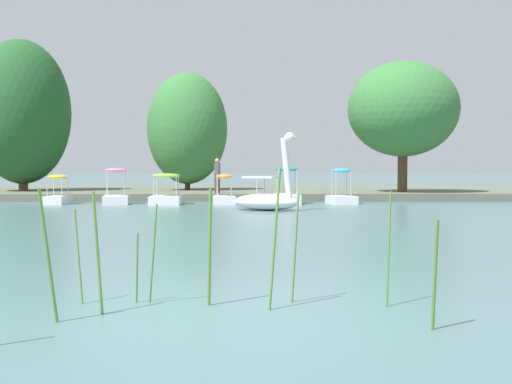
% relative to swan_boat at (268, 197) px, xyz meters
% --- Properties ---
extents(ground_plane, '(479.89, 479.89, 0.00)m').
position_rel_swan_boat_xyz_m(ground_plane, '(-1.22, -16.26, -0.51)').
color(ground_plane, slate).
extents(shore_bank_far, '(114.58, 18.70, 0.38)m').
position_rel_swan_boat_xyz_m(shore_bank_far, '(-1.22, 15.33, -0.32)').
color(shore_bank_far, '#5B6051').
rests_on(shore_bank_far, ground_plane).
extents(swan_boat, '(2.84, 2.13, 2.95)m').
position_rel_swan_boat_xyz_m(swan_boat, '(0.00, 0.00, 0.00)').
color(swan_boat, white).
rests_on(swan_boat, ground_plane).
extents(pedal_boat_cyan, '(1.25, 1.93, 1.62)m').
position_rel_swan_boat_xyz_m(pedal_boat_cyan, '(3.51, 4.19, -0.09)').
color(pedal_boat_cyan, white).
rests_on(pedal_boat_cyan, ground_plane).
extents(pedal_boat_teal, '(1.13, 2.18, 1.67)m').
position_rel_swan_boat_xyz_m(pedal_boat_teal, '(1.05, 4.25, -0.02)').
color(pedal_boat_teal, white).
rests_on(pedal_boat_teal, ground_plane).
extents(pedal_boat_orange, '(1.10, 1.86, 1.35)m').
position_rel_swan_boat_xyz_m(pedal_boat_orange, '(-1.79, 4.13, -0.14)').
color(pedal_boat_orange, white).
rests_on(pedal_boat_orange, ground_plane).
extents(pedal_boat_lime, '(1.38, 2.36, 1.39)m').
position_rel_swan_boat_xyz_m(pedal_boat_lime, '(-4.38, 4.13, -0.07)').
color(pedal_boat_lime, white).
rests_on(pedal_boat_lime, ground_plane).
extents(pedal_boat_pink, '(1.41, 2.18, 1.63)m').
position_rel_swan_boat_xyz_m(pedal_boat_pink, '(-6.66, 4.30, -0.08)').
color(pedal_boat_pink, white).
rests_on(pedal_boat_pink, ground_plane).
extents(pedal_boat_yellow, '(0.89, 1.73, 1.33)m').
position_rel_swan_boat_xyz_m(pedal_boat_yellow, '(-9.28, 4.33, -0.07)').
color(pedal_boat_yellow, white).
rests_on(pedal_boat_yellow, ground_plane).
extents(tree_willow_overhanging, '(6.49, 6.92, 8.40)m').
position_rel_swan_boat_xyz_m(tree_willow_overhanging, '(-13.23, 10.94, 4.25)').
color(tree_willow_overhanging, brown).
rests_on(tree_willow_overhanging, shore_bank_far).
extents(tree_broadleaf_left, '(5.89, 5.78, 6.79)m').
position_rel_swan_boat_xyz_m(tree_broadleaf_left, '(7.40, 8.33, 4.18)').
color(tree_broadleaf_left, '#4C3823').
rests_on(tree_broadleaf_left, shore_bank_far).
extents(tree_willow_near_path, '(4.96, 4.83, 6.77)m').
position_rel_swan_boat_xyz_m(tree_willow_near_path, '(-4.16, 12.01, 3.42)').
color(tree_willow_near_path, '#423323').
rests_on(tree_willow_near_path, shore_bank_far).
extents(person_on_path, '(0.30, 0.29, 1.73)m').
position_rel_swan_boat_xyz_m(person_on_path, '(-2.22, 7.03, 0.77)').
color(person_on_path, '#47382D').
rests_on(person_on_path, shore_bank_far).
extents(reed_clump_foreground, '(4.05, 1.81, 1.57)m').
position_rel_swan_boat_xyz_m(reed_clump_foreground, '(-1.39, -16.26, 0.12)').
color(reed_clump_foreground, '#4C7F33').
rests_on(reed_clump_foreground, ground_plane).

